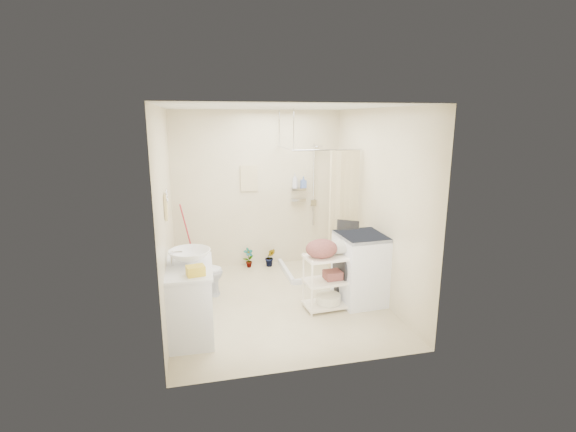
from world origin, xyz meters
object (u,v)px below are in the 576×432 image
object	(u,v)px
vanity	(190,300)
toilet	(199,273)
washing_machine	(363,268)
laundry_rack	(329,277)

from	to	relation	value
vanity	toilet	bearing A→B (deg)	85.17
vanity	washing_machine	world-z (taller)	washing_machine
vanity	laundry_rack	bearing A→B (deg)	10.89
washing_machine	toilet	bearing A→B (deg)	159.09
vanity	toilet	world-z (taller)	vanity
washing_machine	laundry_rack	bearing A→B (deg)	-171.03
vanity	laundry_rack	size ratio (longest dim) A/B	1.10
washing_machine	laundry_rack	world-z (taller)	washing_machine
vanity	washing_machine	xyz separation A→B (m)	(2.30, 0.41, 0.06)
vanity	toilet	size ratio (longest dim) A/B	1.41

